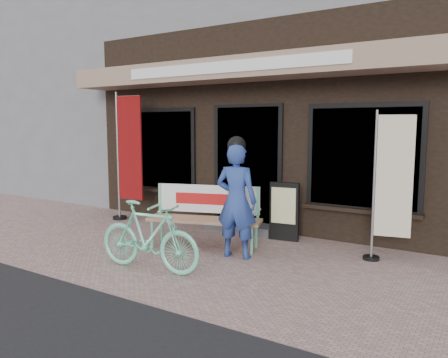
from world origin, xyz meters
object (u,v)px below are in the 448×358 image
Objects in this scene: bicycle at (149,236)px; menu_stand at (284,211)px; nobori_cream at (391,185)px; bench at (206,211)px; nobori_red at (128,155)px; person at (236,199)px.

menu_stand is (0.84, 2.26, 0.04)m from bicycle.
nobori_cream is 2.18× the size of menu_stand.
bench is 1.32m from bicycle.
bicycle is 0.72× the size of nobori_cream.
nobori_red is 4.81m from nobori_cream.
nobori_cream is 1.76m from menu_stand.
person is 3.15m from nobori_red.
person reaches higher than bench.
nobori_red reaches higher than bicycle.
menu_stand is at bearing -26.06° from bicycle.
bicycle is 1.58× the size of menu_stand.
menu_stand is (0.19, 1.18, -0.35)m from person.
menu_stand is at bearing 29.64° from bench.
menu_stand is at bearing 159.38° from nobori_cream.
bench is 1.88× the size of menu_stand.
bench is at bearing -4.49° from bicycle.
nobori_red reaches higher than bench.
bicycle is 3.25m from nobori_cream.
nobori_cream is at bearing -56.74° from bicycle.
bicycle is at bearing -106.73° from bench.
nobori_cream is (4.80, -0.02, -0.22)m from nobori_red.
bench is 1.04× the size of person.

